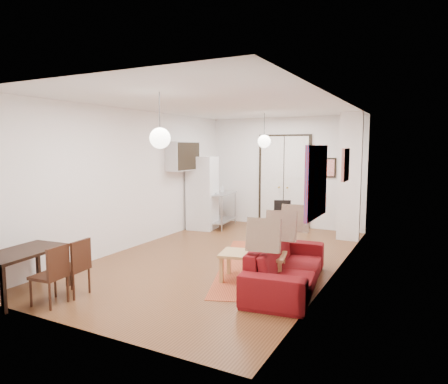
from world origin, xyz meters
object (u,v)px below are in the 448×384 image
at_px(dining_table, 22,256).
at_px(black_side_chair, 283,213).
at_px(coffee_table, 253,257).
at_px(kitchen_counter, 220,205).
at_px(sofa, 287,265).
at_px(fridge, 203,193).
at_px(dining_chair_far, 53,269).
at_px(dining_chair_near, 76,262).

xyz_separation_m(dining_table, black_side_chair, (1.93, 5.64, -0.08)).
xyz_separation_m(coffee_table, dining_table, (-2.67, -2.10, 0.19)).
height_order(kitchen_counter, dining_table, kitchen_counter).
bearing_deg(black_side_chair, coffee_table, 78.33).
xyz_separation_m(sofa, dining_table, (-3.22, -2.13, 0.25)).
xyz_separation_m(fridge, black_side_chair, (2.05, 0.39, -0.44)).
distance_m(sofa, coffee_table, 0.56).
bearing_deg(dining_chair_far, fridge, -177.80).
bearing_deg(black_side_chair, fridge, -12.75).
height_order(dining_table, black_side_chair, black_side_chair).
bearing_deg(dining_chair_near, dining_table, -60.03).
bearing_deg(sofa, coffee_table, 85.13).
height_order(sofa, black_side_chair, black_side_chair).
bearing_deg(kitchen_counter, fridge, -131.15).
xyz_separation_m(sofa, coffee_table, (-0.55, -0.03, 0.06)).
relative_size(dining_chair_far, black_side_chair, 0.95).
height_order(dining_chair_far, black_side_chair, black_side_chair).
height_order(kitchen_counter, dining_chair_far, kitchen_counter).
xyz_separation_m(dining_chair_near, dining_chair_far, (0.00, -0.39, 0.00)).
height_order(sofa, fridge, fridge).
relative_size(coffee_table, kitchen_counter, 0.88).
height_order(sofa, kitchen_counter, kitchen_counter).
bearing_deg(dining_chair_near, fridge, -177.18).
height_order(dining_chair_near, black_side_chair, black_side_chair).
height_order(coffee_table, dining_table, dining_table).
bearing_deg(dining_chair_near, kitchen_counter, 179.18).
distance_m(dining_chair_near, black_side_chair, 5.38).
distance_m(dining_table, dining_chair_near, 0.75).
relative_size(coffee_table, dining_chair_near, 1.36).
bearing_deg(black_side_chair, dining_chair_near, 52.25).
distance_m(fridge, dining_chair_near, 4.90).
relative_size(kitchen_counter, dining_chair_near, 1.54).
bearing_deg(dining_chair_near, coffee_table, 123.34).
bearing_deg(dining_chair_near, black_side_chair, 160.05).
relative_size(dining_table, dining_chair_far, 1.53).
bearing_deg(dining_table, coffee_table, 38.22).
distance_m(coffee_table, dining_chair_near, 2.66).
height_order(sofa, dining_chair_near, dining_chair_near).
distance_m(sofa, dining_chair_far, 3.35).
bearing_deg(sofa, kitchen_counter, 32.79).
xyz_separation_m(fridge, dining_table, (0.12, -5.25, -0.35)).
xyz_separation_m(kitchen_counter, dining_chair_near, (0.44, -5.24, -0.12)).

